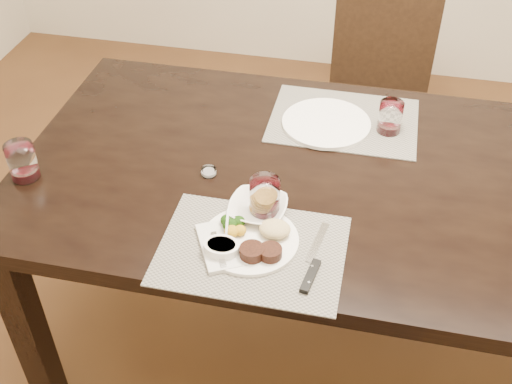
% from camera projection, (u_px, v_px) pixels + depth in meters
% --- Properties ---
extents(ground_plane, '(4.50, 4.50, 0.00)m').
position_uv_depth(ground_plane, '(342.00, 340.00, 2.30)').
color(ground_plane, '#422815').
rests_on(ground_plane, ground).
extents(dining_table, '(2.00, 1.00, 0.75)m').
position_uv_depth(dining_table, '(362.00, 200.00, 1.87)').
color(dining_table, black).
rests_on(dining_table, ground).
extents(chair_far, '(0.42, 0.42, 0.90)m').
position_uv_depth(chair_far, '(378.00, 86.00, 2.67)').
color(chair_far, black).
rests_on(chair_far, ground).
extents(placemat_near, '(0.46, 0.34, 0.00)m').
position_uv_depth(placemat_near, '(252.00, 250.00, 1.59)').
color(placemat_near, slate).
rests_on(placemat_near, dining_table).
extents(placemat_far, '(0.46, 0.34, 0.00)m').
position_uv_depth(placemat_far, '(344.00, 120.00, 2.03)').
color(placemat_far, slate).
rests_on(placemat_far, dining_table).
extents(dinner_plate, '(0.25, 0.25, 0.04)m').
position_uv_depth(dinner_plate, '(254.00, 239.00, 1.60)').
color(dinner_plate, white).
rests_on(dinner_plate, placemat_near).
extents(napkin_fork, '(0.16, 0.20, 0.02)m').
position_uv_depth(napkin_fork, '(221.00, 245.00, 1.59)').
color(napkin_fork, silver).
rests_on(napkin_fork, placemat_near).
extents(steak_knife, '(0.04, 0.25, 0.01)m').
position_uv_depth(steak_knife, '(312.00, 268.00, 1.54)').
color(steak_knife, silver).
rests_on(steak_knife, placemat_near).
extents(cracker_bowl, '(0.16, 0.16, 0.07)m').
position_uv_depth(cracker_bowl, '(258.00, 208.00, 1.68)').
color(cracker_bowl, white).
rests_on(cracker_bowl, placemat_near).
extents(sauce_ramekin, '(0.09, 0.13, 0.07)m').
position_uv_depth(sauce_ramekin, '(222.00, 248.00, 1.57)').
color(sauce_ramekin, white).
rests_on(sauce_ramekin, placemat_near).
extents(wine_glass_near, '(0.08, 0.08, 0.11)m').
position_uv_depth(wine_glass_near, '(265.00, 199.00, 1.66)').
color(wine_glass_near, silver).
rests_on(wine_glass_near, placemat_near).
extents(far_plate, '(0.28, 0.28, 0.01)m').
position_uv_depth(far_plate, '(326.00, 123.00, 2.01)').
color(far_plate, white).
rests_on(far_plate, placemat_far).
extents(wine_glass_far, '(0.07, 0.07, 0.10)m').
position_uv_depth(wine_glass_far, '(390.00, 119.00, 1.96)').
color(wine_glass_far, silver).
rests_on(wine_glass_far, placemat_far).
extents(wine_glass_side, '(0.08, 0.08, 0.11)m').
position_uv_depth(wine_glass_side, '(23.00, 163.00, 1.79)').
color(wine_glass_side, silver).
rests_on(wine_glass_side, dining_table).
extents(salt_cellar, '(0.04, 0.04, 0.02)m').
position_uv_depth(salt_cellar, '(209.00, 172.00, 1.82)').
color(salt_cellar, silver).
rests_on(salt_cellar, dining_table).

